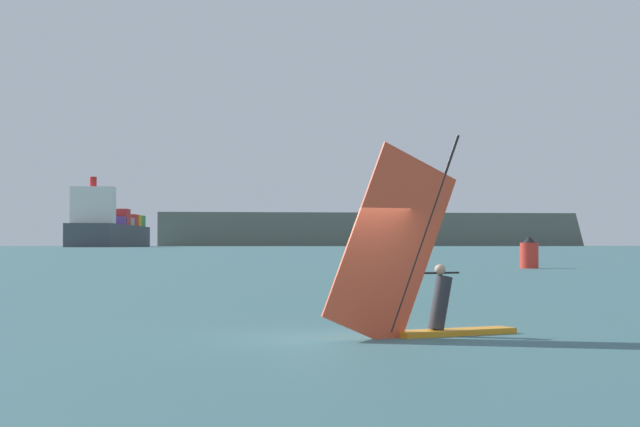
{
  "coord_description": "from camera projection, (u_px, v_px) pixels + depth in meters",
  "views": [
    {
      "loc": [
        -3.98,
        -20.08,
        1.81
      ],
      "look_at": [
        0.92,
        8.49,
        2.64
      ],
      "focal_mm": 59.79,
      "sensor_mm": 36.0,
      "label": 1
    }
  ],
  "objects": [
    {
      "name": "cargo_ship",
      "position": [
        111.0,
        230.0,
        688.46
      ],
      "size": [
        51.35,
        153.75,
        41.88
      ],
      "rotation": [
        0.0,
        0.0,
        1.41
      ],
      "color": "#3F444C",
      "rests_on": "ground_plane"
    },
    {
      "name": "channel_buoy",
      "position": [
        529.0,
        254.0,
        79.28
      ],
      "size": [
        1.36,
        1.36,
        2.4
      ],
      "color": "red",
      "rests_on": "ground_plane"
    },
    {
      "name": "ground_plane",
      "position": [
        347.0,
        338.0,
        20.4
      ],
      "size": [
        4000.0,
        4000.0,
        0.0
      ],
      "primitive_type": "plane",
      "color": "#386066"
    },
    {
      "name": "windsurfer",
      "position": [
        420.0,
        281.0,
        20.72
      ],
      "size": [
        4.19,
        1.67,
        4.21
      ],
      "rotation": [
        0.0,
        0.0,
        0.32
      ],
      "color": "orange",
      "rests_on": "ground_plane"
    }
  ]
}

